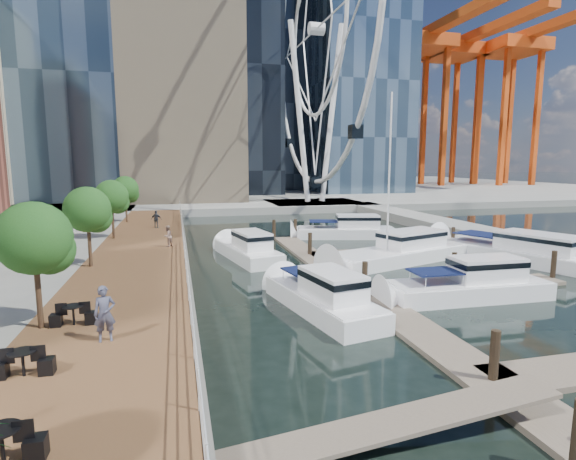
# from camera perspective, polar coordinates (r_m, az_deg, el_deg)

# --- Properties ---
(ground) EXTENTS (520.00, 520.00, 0.00)m
(ground) POSITION_cam_1_polar(r_m,az_deg,el_deg) (16.34, 11.26, -16.75)
(ground) COLOR black
(ground) RESTS_ON ground
(boardwalk) EXTENTS (6.00, 60.00, 1.00)m
(boardwalk) POSITION_cam_1_polar(r_m,az_deg,el_deg) (29.14, -18.67, -4.65)
(boardwalk) COLOR brown
(boardwalk) RESTS_ON ground
(seawall) EXTENTS (0.25, 60.00, 1.00)m
(seawall) POSITION_cam_1_polar(r_m,az_deg,el_deg) (29.03, -12.75, -4.45)
(seawall) COLOR #595954
(seawall) RESTS_ON ground
(land_far) EXTENTS (200.00, 114.00, 1.00)m
(land_far) POSITION_cam_1_polar(r_m,az_deg,el_deg) (115.66, -10.78, 5.25)
(land_far) COLOR gray
(land_far) RESTS_ON ground
(breakwater) EXTENTS (4.00, 60.00, 1.00)m
(breakwater) POSITION_cam_1_polar(r_m,az_deg,el_deg) (43.02, 24.21, -0.79)
(breakwater) COLOR gray
(breakwater) RESTS_ON ground
(pier) EXTENTS (14.00, 12.00, 1.00)m
(pier) POSITION_cam_1_polar(r_m,az_deg,el_deg) (68.73, 3.43, 3.20)
(pier) COLOR gray
(pier) RESTS_ON ground
(railing) EXTENTS (0.10, 60.00, 1.05)m
(railing) POSITION_cam_1_polar(r_m,az_deg,el_deg) (28.82, -13.01, -2.47)
(railing) COLOR white
(railing) RESTS_ON boardwalk
(floating_docks) EXTENTS (16.00, 34.00, 2.60)m
(floating_docks) POSITION_cam_1_polar(r_m,az_deg,el_deg) (28.14, 17.39, -5.07)
(floating_docks) COLOR #6D6051
(floating_docks) RESTS_ON ground
(ferris_wheel) EXTENTS (5.80, 45.60, 47.80)m
(ferris_wheel) POSITION_cam_1_polar(r_m,az_deg,el_deg) (71.01, 3.63, 24.07)
(ferris_wheel) COLOR white
(ferris_wheel) RESTS_ON ground
(port_cranes) EXTENTS (40.00, 52.00, 38.00)m
(port_cranes) POSITION_cam_1_polar(r_m,az_deg,el_deg) (132.43, 20.78, 13.71)
(port_cranes) COLOR #D84C14
(port_cranes) RESTS_ON ground
(street_trees) EXTENTS (2.60, 42.60, 4.60)m
(street_trees) POSITION_cam_1_polar(r_m,az_deg,el_deg) (27.87, -24.13, 2.37)
(street_trees) COLOR #3F2B1C
(street_trees) RESTS_ON ground
(cafe_tables) EXTENTS (2.50, 13.70, 0.74)m
(cafe_tables) POSITION_cam_1_polar(r_m,az_deg,el_deg) (13.21, -31.41, -17.71)
(cafe_tables) COLOR black
(cafe_tables) RESTS_ON ground
(yacht_foreground) EXTENTS (9.31, 2.71, 2.15)m
(yacht_foreground) POSITION_cam_1_polar(r_m,az_deg,el_deg) (25.05, 21.82, -8.14)
(yacht_foreground) COLOR white
(yacht_foreground) RESTS_ON ground
(pedestrian_near) EXTENTS (0.76, 0.56, 1.90)m
(pedestrian_near) POSITION_cam_1_polar(r_m,az_deg,el_deg) (16.39, -22.25, -9.81)
(pedestrian_near) COLOR #43455A
(pedestrian_near) RESTS_ON boardwalk
(pedestrian_mid) EXTENTS (0.90, 0.93, 1.52)m
(pedestrian_mid) POSITION_cam_1_polar(r_m,az_deg,el_deg) (32.94, -15.04, -0.76)
(pedestrian_mid) COLOR gray
(pedestrian_mid) RESTS_ON boardwalk
(pedestrian_far) EXTENTS (1.01, 0.60, 1.60)m
(pedestrian_far) POSITION_cam_1_polar(r_m,az_deg,el_deg) (42.69, -16.37, 1.32)
(pedestrian_far) COLOR #31353D
(pedestrian_far) RESTS_ON boardwalk
(moored_yachts) EXTENTS (24.71, 37.90, 11.50)m
(moored_yachts) POSITION_cam_1_polar(r_m,az_deg,el_deg) (31.77, 14.70, -4.32)
(moored_yachts) COLOR white
(moored_yachts) RESTS_ON ground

